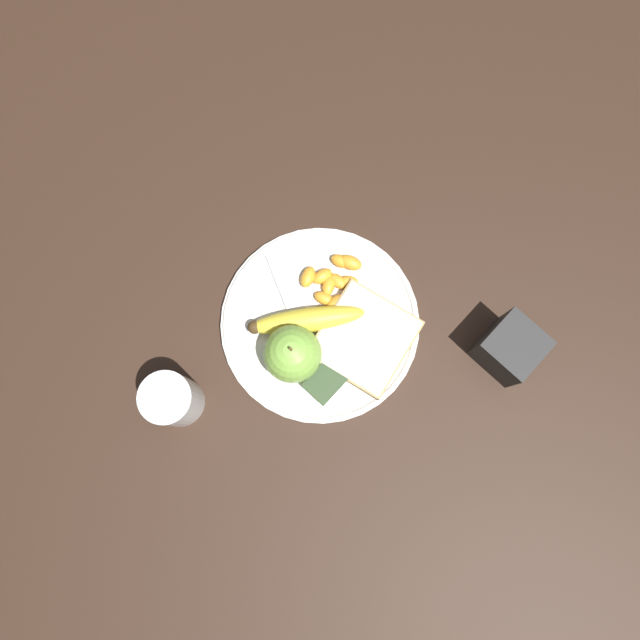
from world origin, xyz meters
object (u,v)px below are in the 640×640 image
(juice_glass, at_px, (173,400))
(fork, at_px, (300,331))
(bread_slice, at_px, (365,339))
(apple, at_px, (292,354))
(banana, at_px, (307,320))
(jam_packet, at_px, (325,383))
(condiment_caddy, at_px, (510,348))
(plate, at_px, (320,323))

(juice_glass, height_order, fork, juice_glass)
(fork, bearing_deg, bread_slice, 60.17)
(juice_glass, relative_size, apple, 1.07)
(apple, xyz_separation_m, banana, (-0.05, -0.02, -0.02))
(juice_glass, relative_size, banana, 0.63)
(fork, xyz_separation_m, jam_packet, (0.03, 0.07, 0.01))
(bread_slice, xyz_separation_m, jam_packet, (0.08, 0.00, -0.00))
(apple, bearing_deg, jam_packet, 93.18)
(fork, relative_size, condiment_caddy, 2.46)
(plate, distance_m, apple, 0.07)
(fork, height_order, condiment_caddy, condiment_caddy)
(banana, height_order, condiment_caddy, condiment_caddy)
(bread_slice, xyz_separation_m, fork, (0.05, -0.07, -0.01))
(plate, bearing_deg, jam_packet, 47.40)
(juice_glass, relative_size, fork, 0.49)
(plate, height_order, apple, apple)
(plate, bearing_deg, fork, -23.64)
(banana, bearing_deg, fork, 4.08)
(banana, bearing_deg, condiment_caddy, 124.72)
(condiment_caddy, bearing_deg, banana, -55.28)
(bread_slice, xyz_separation_m, condiment_caddy, (-0.12, 0.15, 0.01))
(condiment_caddy, bearing_deg, jam_packet, -36.64)
(plate, xyz_separation_m, bread_slice, (-0.02, 0.06, 0.02))
(apple, bearing_deg, juice_glass, -25.94)
(apple, relative_size, jam_packet, 1.75)
(banana, height_order, jam_packet, banana)
(plate, height_order, jam_packet, jam_packet)
(plate, relative_size, banana, 1.90)
(fork, bearing_deg, apple, -34.13)
(fork, bearing_deg, juice_glass, -81.17)
(fork, bearing_deg, banana, 119.30)
(juice_glass, xyz_separation_m, jam_packet, (-0.15, 0.13, -0.02))
(plate, height_order, fork, fork)
(jam_packet, bearing_deg, bread_slice, -179.22)
(plate, height_order, banana, banana)
(jam_packet, height_order, condiment_caddy, condiment_caddy)
(juice_glass, distance_m, banana, 0.20)
(fork, xyz_separation_m, condiment_caddy, (-0.17, 0.22, 0.02))
(fork, height_order, jam_packet, jam_packet)
(banana, distance_m, bread_slice, 0.08)
(plate, xyz_separation_m, condiment_caddy, (-0.14, 0.21, 0.03))
(juice_glass, height_order, condiment_caddy, juice_glass)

